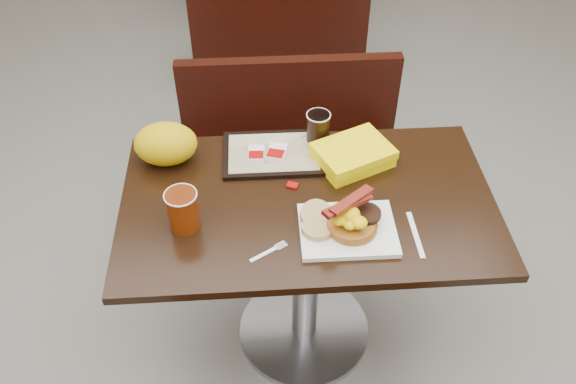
{
  "coord_description": "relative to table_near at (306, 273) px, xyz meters",
  "views": [
    {
      "loc": [
        -0.15,
        -1.36,
        2.09
      ],
      "look_at": [
        -0.07,
        -0.03,
        0.82
      ],
      "focal_mm": 37.21,
      "sensor_mm": 36.0,
      "label": 1
    }
  ],
  "objects": [
    {
      "name": "hashbrown_sleeve_right",
      "position": [
        -0.09,
        0.21,
        0.4
      ],
      "size": [
        0.08,
        0.1,
        0.02
      ],
      "primitive_type": "cube",
      "rotation": [
        0.0,
        0.0,
        -0.29
      ],
      "color": "silver",
      "rests_on": "tray"
    },
    {
      "name": "sausage_patty",
      "position": [
        0.16,
        -0.13,
        0.43
      ],
      "size": [
        0.1,
        0.1,
        0.01
      ],
      "primitive_type": "cylinder",
      "rotation": [
        0.0,
        0.0,
        -0.08
      ],
      "color": "black",
      "rests_on": "pancake_stack"
    },
    {
      "name": "condiment_ketchup",
      "position": [
        -0.05,
        0.07,
        0.38
      ],
      "size": [
        0.04,
        0.04,
        0.01
      ],
      "primitive_type": "cube",
      "rotation": [
        0.0,
        0.0,
        -0.38
      ],
      "color": "#8C0504",
      "rests_on": "table_near"
    },
    {
      "name": "muffin_top",
      "position": [
        0.01,
        -0.11,
        0.42
      ],
      "size": [
        0.11,
        0.11,
        0.06
      ],
      "primitive_type": "cylinder",
      "rotation": [
        0.38,
        0.0,
        0.12
      ],
      "color": "tan",
      "rests_on": "platter"
    },
    {
      "name": "scrambled_eggs",
      "position": [
        0.11,
        -0.15,
        0.45
      ],
      "size": [
        0.11,
        0.09,
        0.05
      ],
      "primitive_type": "ellipsoid",
      "rotation": [
        0.0,
        0.0,
        0.04
      ],
      "color": "yellow",
      "rests_on": "pancake_stack"
    },
    {
      "name": "coffee_cup_near",
      "position": [
        -0.39,
        -0.09,
        0.44
      ],
      "size": [
        0.1,
        0.1,
        0.13
      ],
      "primitive_type": "cylinder",
      "rotation": [
        0.0,
        0.0,
        0.1
      ],
      "color": "#922A05",
      "rests_on": "table_near"
    },
    {
      "name": "tray",
      "position": [
        -0.1,
        0.23,
        0.38
      ],
      "size": [
        0.35,
        0.25,
        0.02
      ],
      "primitive_type": "cube",
      "rotation": [
        0.0,
        0.0,
        -0.01
      ],
      "color": "black",
      "rests_on": "table_near"
    },
    {
      "name": "bench_far_s",
      "position": [
        0.0,
        1.9,
        -0.02
      ],
      "size": [
        1.0,
        0.46,
        0.72
      ],
      "primitive_type": null,
      "color": "black",
      "rests_on": "floor"
    },
    {
      "name": "knife",
      "position": [
        0.31,
        -0.17,
        0.38
      ],
      "size": [
        0.02,
        0.19,
        0.0
      ],
      "primitive_type": "cube",
      "rotation": [
        0.0,
        0.0,
        -1.56
      ],
      "color": "white",
      "rests_on": "table_near"
    },
    {
      "name": "table_near",
      "position": [
        0.0,
        0.0,
        0.0
      ],
      "size": [
        1.2,
        0.7,
        0.75
      ],
      "primitive_type": null,
      "color": "black",
      "rests_on": "floor"
    },
    {
      "name": "hashbrown_sleeve_left",
      "position": [
        -0.16,
        0.21,
        0.4
      ],
      "size": [
        0.06,
        0.08,
        0.02
      ],
      "primitive_type": "cube",
      "rotation": [
        0.0,
        0.0,
        -0.05
      ],
      "color": "silver",
      "rests_on": "tray"
    },
    {
      "name": "muffin_bottom",
      "position": [
        0.01,
        -0.15,
        0.4
      ],
      "size": [
        0.1,
        0.1,
        0.02
      ],
      "primitive_type": "cylinder",
      "rotation": [
        0.0,
        0.0,
        0.04
      ],
      "color": "tan",
      "rests_on": "platter"
    },
    {
      "name": "fork",
      "position": [
        -0.15,
        -0.22,
        0.38
      ],
      "size": [
        0.12,
        0.08,
        0.0
      ],
      "primitive_type": null,
      "rotation": [
        0.0,
        0.0,
        0.54
      ],
      "color": "white",
      "rests_on": "table_near"
    },
    {
      "name": "paper_bag",
      "position": [
        -0.46,
        0.23,
        0.45
      ],
      "size": [
        0.26,
        0.23,
        0.15
      ],
      "primitive_type": "ellipsoid",
      "rotation": [
        0.0,
        0.0,
        -0.39
      ],
      "color": "#D1AC06",
      "rests_on": "table_near"
    },
    {
      "name": "coffee_cup_far",
      "position": [
        0.06,
        0.29,
        0.45
      ],
      "size": [
        0.09,
        0.09,
        0.11
      ],
      "primitive_type": "cylinder",
      "rotation": [
        0.0,
        0.0,
        0.11
      ],
      "color": "black",
      "rests_on": "tray"
    },
    {
      "name": "bacon_strips",
      "position": [
        0.1,
        -0.14,
        0.49
      ],
      "size": [
        0.19,
        0.17,
        0.01
      ],
      "primitive_type": null,
      "rotation": [
        0.0,
        0.0,
        0.6
      ],
      "color": "#3F040B",
      "rests_on": "scrambled_eggs"
    },
    {
      "name": "clamshell",
      "position": [
        0.17,
        0.17,
        0.41
      ],
      "size": [
        0.3,
        0.27,
        0.07
      ],
      "primitive_type": "cube",
      "rotation": [
        0.0,
        0.0,
        0.42
      ],
      "color": "#FCDE04",
      "rests_on": "table_near"
    },
    {
      "name": "pancake_stack",
      "position": [
        0.12,
        -0.15,
        0.41
      ],
      "size": [
        0.19,
        0.19,
        0.03
      ],
      "primitive_type": "cylinder",
      "rotation": [
        0.0,
        0.0,
        -0.28
      ],
      "color": "#965C19",
      "rests_on": "platter"
    },
    {
      "name": "platter",
      "position": [
        0.11,
        -0.15,
        0.38
      ],
      "size": [
        0.29,
        0.23,
        0.02
      ],
      "primitive_type": "cube",
      "rotation": [
        0.0,
        0.0,
        -0.01
      ],
      "color": "white",
      "rests_on": "table_near"
    },
    {
      "name": "bench_near_n",
      "position": [
        0.0,
        0.7,
        -0.02
      ],
      "size": [
        1.0,
        0.46,
        0.72
      ],
      "primitive_type": null,
      "color": "black",
      "rests_on": "floor"
    },
    {
      "name": "floor",
      "position": [
        0.0,
        0.0,
        -0.38
      ],
      "size": [
        6.0,
        7.0,
        0.01
      ],
      "primitive_type": "cube",
      "color": "gray",
      "rests_on": "ground"
    }
  ]
}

